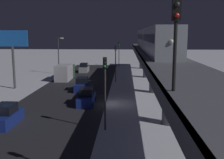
% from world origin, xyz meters
% --- Properties ---
extents(ground_plane, '(240.00, 240.00, 0.00)m').
position_xyz_m(ground_plane, '(0.00, 0.00, 0.00)').
color(ground_plane, white).
extents(avenue_asphalt, '(11.00, 84.44, 0.01)m').
position_xyz_m(avenue_asphalt, '(6.02, 0.00, 0.00)').
color(avenue_asphalt, '#28282D').
rests_on(avenue_asphalt, ground_plane).
extents(elevated_railway, '(5.00, 84.44, 5.78)m').
position_xyz_m(elevated_railway, '(-5.87, 0.00, 4.97)').
color(elevated_railway, slate).
rests_on(elevated_railway, ground_plane).
extents(subway_train, '(2.94, 36.87, 3.40)m').
position_xyz_m(subway_train, '(-5.96, -11.68, 7.56)').
color(subway_train, '#999EA8').
rests_on(subway_train, elevated_railway).
extents(rail_signal, '(0.36, 0.41, 4.00)m').
position_xyz_m(rail_signal, '(-3.98, 19.70, 8.50)').
color(rail_signal, black).
rests_on(rail_signal, elevated_railway).
extents(sedan_blue, '(1.91, 4.56, 1.97)m').
position_xyz_m(sedan_blue, '(2.82, 0.13, 0.78)').
color(sedan_blue, navy).
rests_on(sedan_blue, ground_plane).
extents(sedan_blue_2, '(1.80, 4.39, 1.97)m').
position_xyz_m(sedan_blue_2, '(9.22, 8.02, 0.80)').
color(sedan_blue_2, navy).
rests_on(sedan_blue_2, ground_plane).
extents(sedan_silver, '(1.80, 4.22, 1.97)m').
position_xyz_m(sedan_silver, '(7.42, -28.27, 0.80)').
color(sedan_silver, '#B2B2B7').
rests_on(sedan_silver, ground_plane).
extents(sedan_blue_3, '(1.80, 4.64, 1.97)m').
position_xyz_m(sedan_blue_3, '(4.62, -7.95, 0.80)').
color(sedan_blue_3, navy).
rests_on(sedan_blue_3, ground_plane).
extents(box_truck, '(2.40, 7.40, 2.80)m').
position_xyz_m(box_truck, '(9.42, -17.88, 1.35)').
color(box_truck, '#2D6038').
rests_on(box_truck, ground_plane).
extents(traffic_light_near, '(0.32, 0.44, 6.40)m').
position_xyz_m(traffic_light_near, '(-0.08, 9.03, 4.20)').
color(traffic_light_near, '#2D2D2D').
rests_on(traffic_light_near, ground_plane).
extents(traffic_light_mid, '(0.32, 0.44, 6.40)m').
position_xyz_m(traffic_light_mid, '(-0.08, -15.58, 4.20)').
color(traffic_light_mid, '#2D2D2D').
rests_on(traffic_light_mid, ground_plane).
extents(traffic_light_far, '(0.32, 0.44, 6.40)m').
position_xyz_m(traffic_light_far, '(-0.08, -40.18, 4.20)').
color(traffic_light_far, '#2D2D2D').
rests_on(traffic_light_far, ground_plane).
extents(commercial_billboard, '(4.80, 0.36, 8.90)m').
position_xyz_m(commercial_billboard, '(15.33, -8.89, 6.83)').
color(commercial_billboard, '#4C4C51').
rests_on(commercial_billboard, ground_plane).
extents(street_lamp_far, '(1.35, 0.44, 7.65)m').
position_xyz_m(street_lamp_far, '(12.10, -25.00, 4.81)').
color(street_lamp_far, '#38383D').
rests_on(street_lamp_far, ground_plane).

